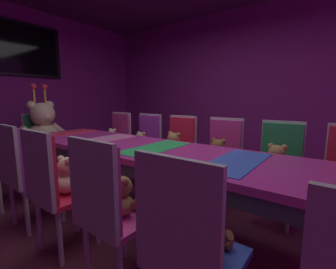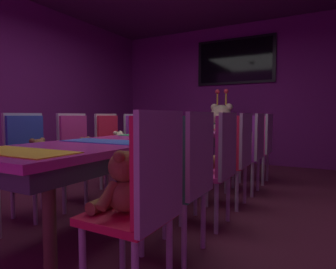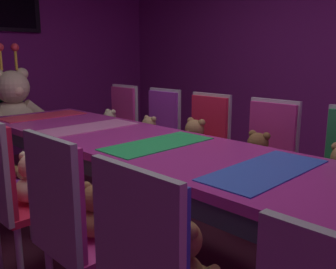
% 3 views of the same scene
% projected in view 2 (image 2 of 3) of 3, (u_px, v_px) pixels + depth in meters
% --- Properties ---
extents(ground_plane, '(7.90, 7.90, 0.00)m').
position_uv_depth(ground_plane, '(155.00, 202.00, 3.19)').
color(ground_plane, '#591E33').
extents(wall_back, '(5.20, 0.12, 2.80)m').
position_uv_depth(wall_back, '(236.00, 94.00, 5.90)').
color(wall_back, '#721E72').
rests_on(wall_back, ground_plane).
extents(wall_left, '(0.12, 6.40, 2.80)m').
position_uv_depth(wall_left, '(7.00, 86.00, 4.34)').
color(wall_left, '#721E72').
rests_on(wall_left, ground_plane).
extents(banquet_table, '(0.90, 3.75, 0.75)m').
position_uv_depth(banquet_table, '(155.00, 143.00, 3.15)').
color(banquet_table, '#B22D8C').
rests_on(banquet_table, ground_plane).
extents(chair_left_1, '(0.42, 0.41, 0.98)m').
position_uv_depth(chair_left_1, '(29.00, 153.00, 2.78)').
color(chair_left_1, '#2D47B2').
rests_on(chair_left_1, ground_plane).
extents(teddy_left_1, '(0.24, 0.31, 0.29)m').
position_uv_depth(teddy_left_1, '(39.00, 156.00, 2.71)').
color(teddy_left_1, brown).
rests_on(teddy_left_1, chair_left_1).
extents(chair_left_2, '(0.42, 0.41, 0.98)m').
position_uv_depth(chair_left_2, '(77.00, 148.00, 3.28)').
color(chair_left_2, '#CC338C').
rests_on(chair_left_2, ground_plane).
extents(teddy_left_2, '(0.22, 0.28, 0.27)m').
position_uv_depth(teddy_left_2, '(86.00, 150.00, 3.21)').
color(teddy_left_2, olive).
rests_on(teddy_left_2, chair_left_2).
extents(chair_left_3, '(0.42, 0.41, 0.98)m').
position_uv_depth(chair_left_3, '(111.00, 143.00, 3.83)').
color(chair_left_3, red).
rests_on(chair_left_3, ground_plane).
extents(teddy_left_3, '(0.25, 0.32, 0.30)m').
position_uv_depth(teddy_left_3, '(119.00, 144.00, 3.76)').
color(teddy_left_3, beige).
rests_on(teddy_left_3, chair_left_3).
extents(chair_left_4, '(0.42, 0.41, 0.98)m').
position_uv_depth(chair_left_4, '(137.00, 140.00, 4.34)').
color(chair_left_4, purple).
rests_on(chair_left_4, ground_plane).
extents(teddy_left_4, '(0.27, 0.35, 0.33)m').
position_uv_depth(teddy_left_4, '(145.00, 140.00, 4.27)').
color(teddy_left_4, olive).
rests_on(teddy_left_4, chair_left_4).
extents(chair_left_5, '(0.42, 0.41, 0.98)m').
position_uv_depth(chair_left_5, '(159.00, 137.00, 4.91)').
color(chair_left_5, purple).
rests_on(chair_left_5, ground_plane).
extents(teddy_left_5, '(0.27, 0.35, 0.33)m').
position_uv_depth(teddy_left_5, '(167.00, 137.00, 4.84)').
color(teddy_left_5, tan).
rests_on(teddy_left_5, chair_left_5).
extents(chair_right_0, '(0.42, 0.41, 0.98)m').
position_uv_depth(chair_right_0, '(147.00, 190.00, 1.42)').
color(chair_right_0, red).
rests_on(chair_right_0, ground_plane).
extents(teddy_right_0, '(0.27, 0.35, 0.33)m').
position_uv_depth(teddy_right_0, '(124.00, 185.00, 1.49)').
color(teddy_right_0, brown).
rests_on(teddy_right_0, chair_right_0).
extents(chair_right_1, '(0.42, 0.41, 0.98)m').
position_uv_depth(chair_right_1, '(190.00, 170.00, 1.94)').
color(chair_right_1, '#268C4C').
rests_on(chair_right_1, ground_plane).
extents(teddy_right_1, '(0.26, 0.34, 0.32)m').
position_uv_depth(teddy_right_1, '(171.00, 168.00, 2.01)').
color(teddy_right_1, '#9E7247').
rests_on(teddy_right_1, chair_right_1).
extents(chair_right_2, '(0.42, 0.41, 0.98)m').
position_uv_depth(chair_right_2, '(219.00, 158.00, 2.47)').
color(chair_right_2, '#CC338C').
rests_on(chair_right_2, ground_plane).
extents(teddy_right_2, '(0.25, 0.33, 0.31)m').
position_uv_depth(teddy_right_2, '(203.00, 158.00, 2.54)').
color(teddy_right_2, brown).
rests_on(teddy_right_2, chair_right_2).
extents(chair_right_3, '(0.42, 0.41, 0.98)m').
position_uv_depth(chair_right_3, '(238.00, 151.00, 3.01)').
color(chair_right_3, red).
rests_on(chair_right_3, ground_plane).
extents(teddy_right_3, '(0.27, 0.35, 0.33)m').
position_uv_depth(teddy_right_3, '(224.00, 149.00, 3.08)').
color(teddy_right_3, '#9E7247').
rests_on(teddy_right_3, chair_right_3).
extents(chair_right_4, '(0.42, 0.41, 0.98)m').
position_uv_depth(chair_right_4, '(253.00, 145.00, 3.52)').
color(chair_right_4, purple).
rests_on(chair_right_4, ground_plane).
extents(teddy_right_4, '(0.23, 0.30, 0.28)m').
position_uv_depth(teddy_right_4, '(241.00, 146.00, 3.59)').
color(teddy_right_4, tan).
rests_on(teddy_right_4, chair_right_4).
extents(chair_right_5, '(0.42, 0.41, 0.98)m').
position_uv_depth(chair_right_5, '(263.00, 141.00, 4.08)').
color(chair_right_5, '#CC338C').
rests_on(chair_right_5, ground_plane).
extents(teddy_right_5, '(0.23, 0.29, 0.28)m').
position_uv_depth(teddy_right_5, '(253.00, 142.00, 4.15)').
color(teddy_right_5, beige).
rests_on(teddy_right_5, chair_right_5).
extents(throne_chair, '(0.41, 0.42, 0.98)m').
position_uv_depth(throne_chair, '(223.00, 136.00, 5.27)').
color(throne_chair, '#268C4C').
rests_on(throne_chair, ground_plane).
extents(king_teddy_bear, '(0.76, 0.58, 0.97)m').
position_uv_depth(king_teddy_bear, '(220.00, 126.00, 5.10)').
color(king_teddy_bear, beige).
rests_on(king_teddy_bear, throne_chair).
extents(wall_tv, '(1.56, 0.06, 0.91)m').
position_uv_depth(wall_tv, '(235.00, 61.00, 5.78)').
color(wall_tv, black).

